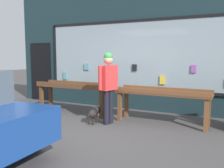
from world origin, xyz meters
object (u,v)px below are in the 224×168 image
display_table_left (74,89)px  display_table_right (162,96)px  small_dog (94,113)px  person_browsing (108,82)px

display_table_left → display_table_right: display_table_left is taller
display_table_left → small_dog: size_ratio=3.99×
person_browsing → display_table_left: bearing=79.5°
display_table_right → person_browsing: bearing=-152.9°
display_table_left → display_table_right: bearing=-0.1°
display_table_left → person_browsing: size_ratio=1.32×
display_table_right → person_browsing: size_ratio=1.32×
small_dog → display_table_right: bearing=-67.8°
small_dog → display_table_left: bearing=54.1°
display_table_right → person_browsing: (-1.16, -0.59, 0.33)m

